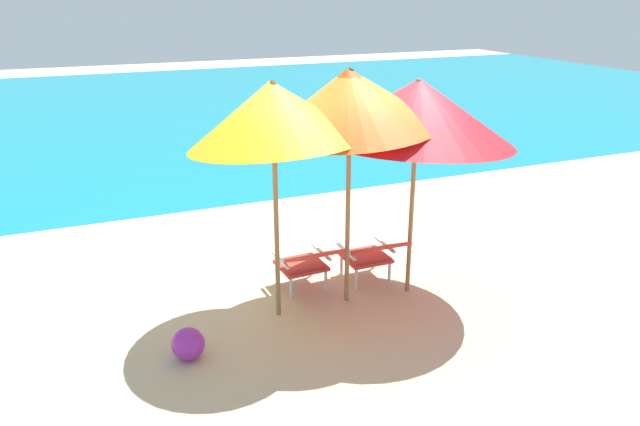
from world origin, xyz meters
name	(u,v)px	position (x,y,z in m)	size (l,w,h in m)	color
ground_plane	(239,185)	(0.00, 4.00, 0.00)	(40.00, 40.00, 0.00)	#CCB78E
ocean_band	(165,109)	(0.00, 11.99, 0.00)	(40.00, 18.00, 0.01)	teal
lounge_chair_left	(307,261)	(-0.39, -0.30, 0.40)	(0.58, 0.90, 0.68)	red
lounge_chair_right	(372,253)	(0.40, -0.39, 0.40)	(0.55, 0.88, 0.68)	red
beach_umbrella_left	(273,113)	(-0.85, -0.63, 2.20)	(2.43, 2.45, 2.59)	olive
beach_umbrella_center	(350,100)	(-0.04, -0.63, 2.27)	(2.02, 1.98, 2.66)	olive
beach_umbrella_right	(417,111)	(0.71, -0.70, 2.12)	(2.93, 2.91, 2.52)	olive
beach_ball	(188,344)	(-1.92, -1.10, 0.16)	(0.32, 0.32, 0.32)	purple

